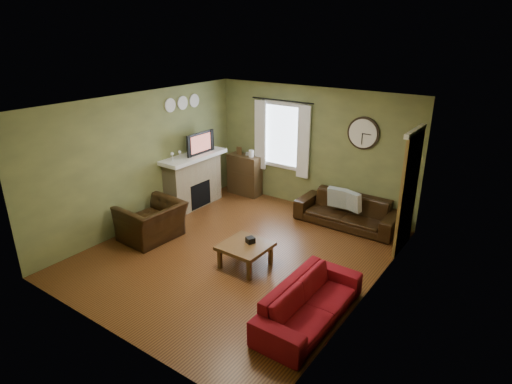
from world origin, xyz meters
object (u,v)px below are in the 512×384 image
Objects in this scene: sofa_red at (310,302)px; coffee_table at (245,255)px; bookshelf at (245,175)px; sofa_brown at (347,211)px; armchair at (152,221)px.

sofa_red reaches higher than coffee_table.
bookshelf is at bearing 47.10° from sofa_red.
armchair is (-2.71, -2.65, 0.05)m from sofa_brown.
sofa_brown is (2.68, -0.19, -0.18)m from bookshelf.
coffee_table is (2.01, 0.20, -0.15)m from armchair.
sofa_brown is at bearing 136.81° from armchair.
bookshelf reaches higher than armchair.
sofa_red is at bearing -22.03° from coffee_table.
armchair is 1.43× the size of coffee_table.
sofa_brown is 3.17m from sofa_red.
coffee_table is at bearing 67.97° from sofa_red.
armchair is at bearing -90.68° from bookshelf.
armchair is at bearing -135.73° from sofa_brown.
sofa_red is at bearing 85.78° from armchair.
sofa_brown is 2.55m from coffee_table.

